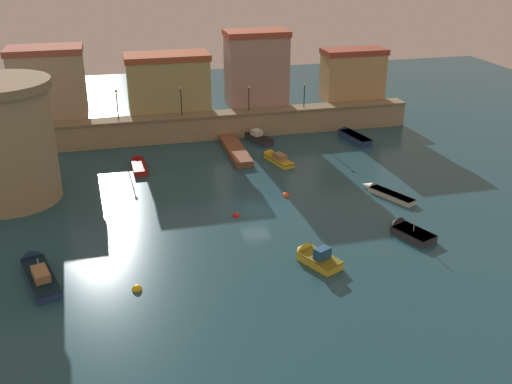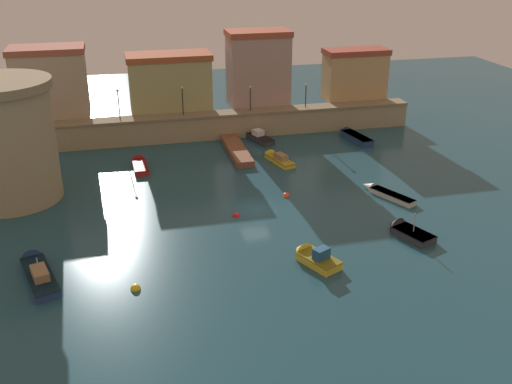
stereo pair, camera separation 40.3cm
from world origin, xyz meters
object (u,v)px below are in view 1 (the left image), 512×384
object	(u,v)px
moored_boat_5	(314,256)
moored_boat_7	(254,136)
moored_boat_0	(37,271)
mooring_buoy_0	(236,216)
mooring_buoy_1	(137,289)
quay_lamp_0	(117,100)
moored_boat_6	(275,157)
moored_boat_3	(383,192)
mooring_buoy_2	(286,196)
quay_lamp_1	(181,96)
quay_lamp_3	(304,91)
moored_boat_1	(351,136)
moored_boat_4	(138,164)
quay_lamp_2	(249,94)
moored_boat_2	(406,230)
fortress_tower	(3,142)

from	to	relation	value
moored_boat_5	moored_boat_7	xyz separation A→B (m)	(2.47, 29.31, 0.01)
moored_boat_0	moored_boat_7	world-z (taller)	moored_boat_0
mooring_buoy_0	mooring_buoy_1	distance (m)	13.55
quay_lamp_0	moored_boat_6	xyz separation A→B (m)	(16.37, -9.49, -5.12)
moored_boat_3	moored_boat_6	world-z (taller)	moored_boat_6
moored_boat_5	mooring_buoy_2	bearing A→B (deg)	-31.89
quay_lamp_1	moored_boat_5	world-z (taller)	quay_lamp_1
quay_lamp_1	moored_boat_6	size ratio (longest dim) A/B	0.61
quay_lamp_1	quay_lamp_3	size ratio (longest dim) A/B	1.18
moored_boat_1	moored_boat_6	distance (m)	12.07
quay_lamp_0	quay_lamp_3	world-z (taller)	quay_lamp_0
quay_lamp_0	mooring_buoy_2	size ratio (longest dim) A/B	5.14
quay_lamp_1	moored_boat_4	xyz separation A→B (m)	(-5.84, -7.92, -5.10)
moored_boat_3	mooring_buoy_2	size ratio (longest dim) A/B	8.77
mooring_buoy_1	quay_lamp_3	bearing A→B (deg)	54.53
moored_boat_0	moored_boat_4	bearing A→B (deg)	-38.89
quay_lamp_1	moored_boat_7	world-z (taller)	quay_lamp_1
moored_boat_3	moored_boat_5	size ratio (longest dim) A/B	1.33
mooring_buoy_1	quay_lamp_0	bearing A→B (deg)	89.91
quay_lamp_0	quay_lamp_2	xyz separation A→B (m)	(15.67, -0.00, -0.27)
quay_lamp_0	moored_boat_5	size ratio (longest dim) A/B	0.78
mooring_buoy_0	mooring_buoy_2	distance (m)	6.37
quay_lamp_0	moored_boat_7	world-z (taller)	quay_lamp_0
moored_boat_1	moored_boat_7	size ratio (longest dim) A/B	1.10
moored_boat_2	moored_boat_4	bearing A→B (deg)	22.90
quay_lamp_2	moored_boat_0	world-z (taller)	quay_lamp_2
quay_lamp_3	mooring_buoy_0	world-z (taller)	quay_lamp_3
mooring_buoy_2	quay_lamp_0	bearing A→B (deg)	127.88
moored_boat_4	mooring_buoy_1	xyz separation A→B (m)	(-1.63, -24.09, -0.32)
quay_lamp_0	moored_boat_2	xyz separation A→B (m)	(22.34, -28.84, -5.14)
quay_lamp_3	moored_boat_5	size ratio (longest dim) A/B	0.65
moored_boat_4	moored_boat_6	xyz separation A→B (m)	(14.80, -1.58, 0.02)
quay_lamp_1	moored_boat_2	bearing A→B (deg)	-62.65
quay_lamp_0	moored_boat_3	distance (m)	32.31
quay_lamp_1	moored_boat_3	xyz separation A→B (m)	(16.60, -20.98, -5.15)
quay_lamp_0	quay_lamp_1	xyz separation A→B (m)	(7.42, 0.00, -0.05)
moored_boat_1	moored_boat_6	xyz separation A→B (m)	(-11.02, -4.91, -0.09)
quay_lamp_2	mooring_buoy_0	size ratio (longest dim) A/B	4.91
quay_lamp_1	mooring_buoy_1	size ratio (longest dim) A/B	4.74
quay_lamp_2	moored_boat_4	xyz separation A→B (m)	(-14.09, -7.92, -4.87)
fortress_tower	moored_boat_2	bearing A→B (deg)	-25.09
quay_lamp_2	mooring_buoy_1	size ratio (longest dim) A/B	4.21
quay_lamp_2	mooring_buoy_0	xyz separation A→B (m)	(-6.41, -22.16, -5.19)
fortress_tower	quay_lamp_0	xyz separation A→B (m)	(10.44, 13.49, -0.27)
moored_boat_2	moored_boat_6	xyz separation A→B (m)	(-5.97, 19.35, 0.01)
mooring_buoy_2	quay_lamp_3	bearing A→B (deg)	67.35
quay_lamp_2	moored_boat_6	xyz separation A→B (m)	(0.70, -9.49, -4.85)
moored_boat_5	moored_boat_0	bearing A→B (deg)	56.58
moored_boat_2	moored_boat_7	size ratio (longest dim) A/B	0.78
moored_boat_3	moored_boat_5	xyz separation A→B (m)	(-10.63, -10.28, 0.17)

